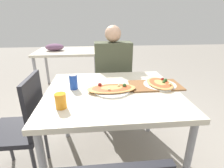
# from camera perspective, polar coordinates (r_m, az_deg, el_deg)

# --- Properties ---
(ground_plane) EXTENTS (14.00, 14.00, 0.00)m
(ground_plane) POSITION_cam_1_polar(r_m,az_deg,el_deg) (1.88, 0.08, -23.69)
(ground_plane) COLOR gray
(dining_table) EXTENTS (1.09, 0.98, 0.75)m
(dining_table) POSITION_cam_1_polar(r_m,az_deg,el_deg) (1.48, 0.09, -4.78)
(dining_table) COLOR beige
(dining_table) RESTS_ON ground_plane
(chair_far_seated) EXTENTS (0.40, 0.40, 0.92)m
(chair_far_seated) POSITION_cam_1_polar(r_m,az_deg,el_deg) (2.31, 0.05, 0.64)
(chair_far_seated) COLOR black
(chair_far_seated) RESTS_ON ground_plane
(chair_side_left) EXTENTS (0.40, 0.40, 0.92)m
(chair_side_left) POSITION_cam_1_polar(r_m,az_deg,el_deg) (1.62, -27.04, -11.59)
(chair_side_left) COLOR black
(chair_side_left) RESTS_ON ground_plane
(person_seated) EXTENTS (0.43, 0.23, 1.24)m
(person_seated) POSITION_cam_1_polar(r_m,az_deg,el_deg) (2.13, 0.35, 4.78)
(person_seated) COLOR #2D2D38
(person_seated) RESTS_ON ground_plane
(pizza_main) EXTENTS (0.41, 0.30, 0.06)m
(pizza_main) POSITION_cam_1_polar(r_m,az_deg,el_deg) (1.43, -0.07, -1.63)
(pizza_main) COLOR white
(pizza_main) RESTS_ON dining_table
(soda_can) EXTENTS (0.07, 0.07, 0.12)m
(soda_can) POSITION_cam_1_polar(r_m,az_deg,el_deg) (1.50, -12.46, 0.66)
(soda_can) COLOR #1E47B2
(soda_can) RESTS_ON dining_table
(drink_glass) EXTENTS (0.07, 0.07, 0.10)m
(drink_glass) POSITION_cam_1_polar(r_m,az_deg,el_deg) (1.21, -16.40, -5.31)
(drink_glass) COLOR orange
(drink_glass) RESTS_ON dining_table
(serving_tray) EXTENTS (0.44, 0.27, 0.01)m
(serving_tray) POSITION_cam_1_polar(r_m,az_deg,el_deg) (1.59, 13.92, -0.40)
(serving_tray) COLOR brown
(serving_tray) RESTS_ON dining_table
(pizza_second) EXTENTS (0.28, 0.32, 0.06)m
(pizza_second) POSITION_cam_1_polar(r_m,az_deg,el_deg) (1.60, 15.39, 0.08)
(pizza_second) COLOR white
(pizza_second) RESTS_ON dining_table
(background_table) EXTENTS (1.10, 0.80, 0.87)m
(background_table) POSITION_cam_1_polar(r_m,az_deg,el_deg) (3.32, -14.91, 9.61)
(background_table) COLOR beige
(background_table) RESTS_ON ground_plane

